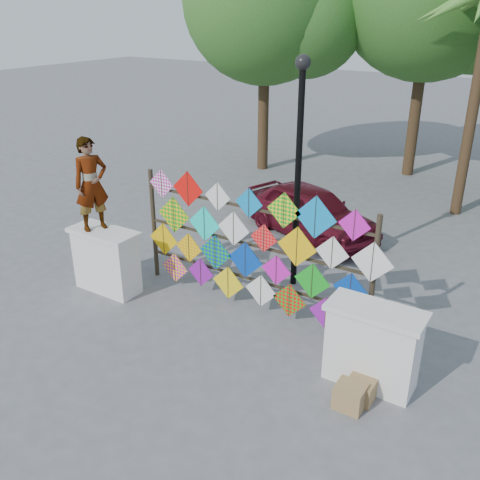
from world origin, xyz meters
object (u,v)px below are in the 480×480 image
Objects in this scene: kite_rack at (252,248)px; sedan at (310,211)px; lamppost at (299,155)px; vendor_woman at (91,184)px.

sedan is (-0.60, 3.73, -0.59)m from kite_rack.
lamppost is at bearing 79.82° from kite_rack.
vendor_woman is at bearing 172.25° from sedan.
vendor_woman is (-2.95, -0.93, 0.95)m from kite_rack.
kite_rack is at bearing -151.88° from sedan.
kite_rack is 1.35× the size of sedan.
vendor_woman reaches higher than kite_rack.
kite_rack is 3.24m from vendor_woman.
kite_rack is 1.12× the size of lamppost.
lamppost is (3.18, 2.20, 0.52)m from vendor_woman.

